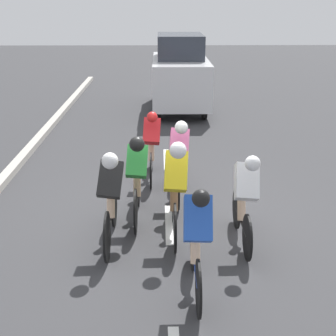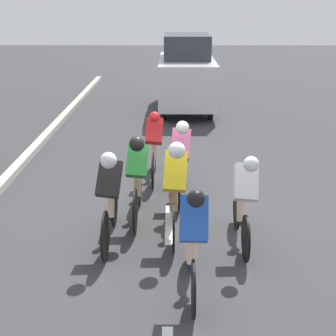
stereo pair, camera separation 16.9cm
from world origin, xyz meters
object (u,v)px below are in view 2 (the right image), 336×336
(cyclist_red, at_px, (154,144))
(support_car, at_px, (187,74))
(cyclist_pink, at_px, (180,157))
(cyclist_blue, at_px, (193,238))
(cyclist_yellow, at_px, (175,186))
(cyclist_black, at_px, (110,195))
(cyclist_green, at_px, (137,175))
(cyclist_white, at_px, (244,198))

(cyclist_red, xyz_separation_m, support_car, (-0.80, -6.20, 0.42))
(cyclist_pink, bearing_deg, cyclist_blue, 92.19)
(cyclist_yellow, bearing_deg, cyclist_pink, -94.04)
(cyclist_black, height_order, support_car, support_car)
(cyclist_black, bearing_deg, cyclist_red, -101.87)
(cyclist_blue, distance_m, support_car, 10.00)
(cyclist_green, distance_m, cyclist_pink, 1.09)
(cyclist_pink, xyz_separation_m, cyclist_blue, (-0.11, 2.86, -0.03))
(cyclist_pink, distance_m, cyclist_yellow, 1.43)
(cyclist_yellow, relative_size, support_car, 0.44)
(cyclist_black, bearing_deg, cyclist_green, -113.58)
(cyclist_red, distance_m, cyclist_black, 2.62)
(cyclist_blue, bearing_deg, cyclist_yellow, -81.64)
(cyclist_pink, bearing_deg, cyclist_red, -62.43)
(cyclist_yellow, bearing_deg, cyclist_red, -80.70)
(cyclist_red, xyz_separation_m, cyclist_white, (-1.37, 2.61, 0.02))
(cyclist_black, bearing_deg, cyclist_pink, -122.23)
(cyclist_black, bearing_deg, cyclist_white, 178.58)
(cyclist_green, bearing_deg, cyclist_yellow, 135.31)
(cyclist_white, height_order, cyclist_blue, cyclist_blue)
(cyclist_green, distance_m, cyclist_blue, 2.16)
(cyclist_green, xyz_separation_m, cyclist_black, (0.34, 0.78, -0.00))
(cyclist_green, xyz_separation_m, support_car, (-1.00, -7.99, 0.38))
(cyclist_blue, relative_size, support_car, 0.42)
(cyclist_blue, xyz_separation_m, support_car, (-0.20, -9.99, 0.40))
(cyclist_green, distance_m, cyclist_white, 1.77)
(cyclist_white, bearing_deg, cyclist_black, -1.42)
(cyclist_green, xyz_separation_m, cyclist_blue, (-0.80, 2.01, -0.02))
(cyclist_black, bearing_deg, cyclist_blue, 132.76)
(cyclist_pink, relative_size, cyclist_white, 1.05)
(cyclist_yellow, xyz_separation_m, cyclist_black, (0.93, 0.20, -0.05))
(cyclist_red, bearing_deg, cyclist_green, 83.65)
(cyclist_red, height_order, cyclist_black, cyclist_black)
(cyclist_green, distance_m, cyclist_black, 0.85)
(cyclist_red, relative_size, cyclist_black, 0.96)
(cyclist_green, relative_size, support_car, 0.45)
(cyclist_blue, bearing_deg, cyclist_pink, -87.81)
(cyclist_red, distance_m, cyclist_blue, 3.84)
(cyclist_pink, bearing_deg, cyclist_green, 51.05)
(cyclist_red, distance_m, cyclist_yellow, 2.40)
(cyclist_white, relative_size, support_car, 0.42)
(cyclist_pink, distance_m, cyclist_white, 1.89)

